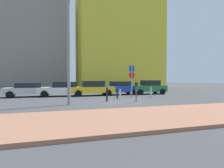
{
  "coord_description": "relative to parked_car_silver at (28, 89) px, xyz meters",
  "views": [
    {
      "loc": [
        -4.77,
        -13.32,
        1.73
      ],
      "look_at": [
        0.19,
        3.03,
        1.27
      ],
      "focal_mm": 29.0,
      "sensor_mm": 36.0,
      "label": 1
    }
  ],
  "objects": [
    {
      "name": "traffic_bollard_near",
      "position": [
        7.68,
        -5.25,
        -0.27
      ],
      "size": [
        0.14,
        0.14,
        0.92
      ],
      "primitive_type": "cylinder",
      "color": "#B7B7BC",
      "rests_on": "ground"
    },
    {
      "name": "parked_car_white",
      "position": [
        3.26,
        -0.26,
        0.03
      ],
      "size": [
        4.69,
        2.27,
        1.46
      ],
      "color": "white",
      "rests_on": "ground"
    },
    {
      "name": "parking_sign_post",
      "position": [
        9.42,
        -3.6,
        1.17
      ],
      "size": [
        0.6,
        0.12,
        3.02
      ],
      "color": "gray",
      "rests_on": "ground"
    },
    {
      "name": "traffic_bollard_mid",
      "position": [
        7.83,
        -4.05,
        -0.28
      ],
      "size": [
        0.13,
        0.13,
        0.9
      ],
      "primitive_type": "cylinder",
      "color": "black",
      "rests_on": "ground"
    },
    {
      "name": "street_lamp",
      "position": [
        3.49,
        -6.78,
        3.55
      ],
      "size": [
        0.7,
        0.36,
        7.32
      ],
      "color": "gray",
      "rests_on": "ground"
    },
    {
      "name": "parked_car_silver",
      "position": [
        0.0,
        0.0,
        0.0
      ],
      "size": [
        4.37,
        2.27,
        1.36
      ],
      "color": "#B7BABF",
      "rests_on": "ground"
    },
    {
      "name": "sidewalk_brick",
      "position": [
        7.51,
        -12.09,
        -0.66
      ],
      "size": [
        40.0,
        4.41,
        0.14
      ],
      "primitive_type": "cube",
      "color": "#9E664C",
      "rests_on": "ground"
    },
    {
      "name": "parked_car_blue",
      "position": [
        9.36,
        -0.23,
        0.04
      ],
      "size": [
        4.43,
        2.13,
        1.48
      ],
      "color": "#1E389E",
      "rests_on": "ground"
    },
    {
      "name": "parked_car_green",
      "position": [
        12.9,
        -0.46,
        0.07
      ],
      "size": [
        4.03,
        2.11,
        1.59
      ],
      "color": "#237238",
      "rests_on": "ground"
    },
    {
      "name": "traffic_bollard_far",
      "position": [
        6.44,
        -5.7,
        -0.19
      ],
      "size": [
        0.14,
        0.14,
        1.09
      ],
      "primitive_type": "cylinder",
      "color": "black",
      "rests_on": "ground"
    },
    {
      "name": "building_colorful_midrise",
      "position": [
        16.93,
        22.54,
        11.24
      ],
      "size": [
        19.21,
        12.08,
        23.95
      ],
      "primitive_type": "cube",
      "color": "gold",
      "rests_on": "ground"
    },
    {
      "name": "building_under_construction",
      "position": [
        -2.4,
        26.81,
        9.47
      ],
      "size": [
        14.56,
        10.41,
        20.41
      ],
      "primitive_type": "cube",
      "color": "gray",
      "rests_on": "ground"
    },
    {
      "name": "traffic_bollard_edge",
      "position": [
        11.14,
        -4.14,
        -0.24
      ],
      "size": [
        0.16,
        0.16,
        1.0
      ],
      "primitive_type": "cylinder",
      "color": "#B7B7BC",
      "rests_on": "ground"
    },
    {
      "name": "parked_car_yellow",
      "position": [
        6.29,
        -0.5,
        0.06
      ],
      "size": [
        4.5,
        2.05,
        1.54
      ],
      "color": "gold",
      "rests_on": "ground"
    },
    {
      "name": "parking_meter",
      "position": [
        8.43,
        -6.77,
        0.23
      ],
      "size": [
        0.18,
        0.14,
        1.49
      ],
      "color": "#4C4C51",
      "rests_on": "ground"
    },
    {
      "name": "ground_plane",
      "position": [
        7.51,
        -5.93,
        -0.73
      ],
      "size": [
        120.0,
        120.0,
        0.0
      ],
      "primitive_type": "plane",
      "color": "#424244"
    }
  ]
}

